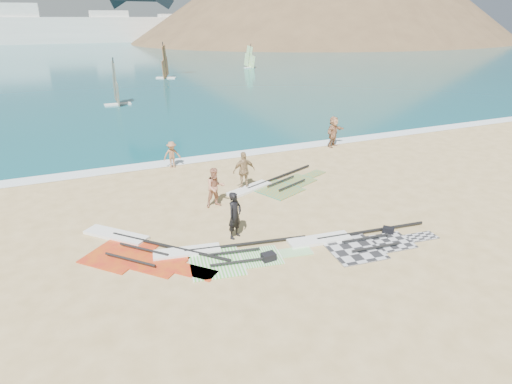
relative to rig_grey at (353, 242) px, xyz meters
name	(u,v)px	position (x,y,z in m)	size (l,w,h in m)	color
ground	(309,255)	(-1.98, -0.12, -0.05)	(300.00, 300.00, 0.00)	#D2B37B
sea	(84,46)	(-1.98, 131.88, -0.05)	(300.00, 240.00, 0.06)	#0C5155
surf_line	(206,159)	(-1.98, 12.18, -0.05)	(300.00, 1.20, 0.04)	white
far_town	(26,29)	(-17.70, 149.88, 4.44)	(160.00, 8.00, 12.00)	white
headland_main	(330,41)	(83.02, 129.88, -0.05)	(143.00, 143.00, 45.00)	brown
headland_minor	(388,38)	(118.02, 139.88, -0.05)	(70.00, 70.00, 28.00)	brown
rig_grey	(353,242)	(0.00, 0.00, 0.00)	(5.84, 2.58, 0.20)	#27272A
rig_green	(221,255)	(-4.91, 1.09, 0.00)	(5.69, 2.70, 0.20)	#4EC837
rig_orange	(273,185)	(-0.20, 6.49, 0.00)	(6.13, 3.77, 0.20)	orange
rig_red	(134,248)	(-7.65, 2.83, 0.00)	(4.96, 5.64, 0.20)	red
gear_bag_near	(269,257)	(-3.49, 0.10, 0.10)	(0.47, 0.34, 0.30)	black
gear_bag_far	(388,231)	(1.71, 0.06, 0.08)	(0.43, 0.30, 0.26)	black
person_wetsuit	(235,215)	(-3.91, 2.22, 0.88)	(0.68, 0.45, 1.86)	black
beachgoer_left	(215,187)	(-3.64, 5.31, 0.85)	(0.88, 0.68, 1.80)	tan
beachgoer_mid	(172,155)	(-4.16, 11.38, 0.71)	(0.98, 0.56, 1.52)	#966646
beachgoer_back	(244,171)	(-1.70, 6.72, 0.91)	(1.12, 0.47, 1.91)	#9A7C53
beachgoer_right	(333,132)	(6.51, 11.38, 0.95)	(1.86, 0.59, 2.00)	tan
windsurfer_left	(116,92)	(-4.64, 31.90, 1.26)	(2.50, 3.04, 4.52)	white
windsurfer_centre	(165,68)	(4.04, 49.51, 1.34)	(2.76, 2.97, 4.92)	white
windsurfer_right	(250,61)	(19.96, 57.18, 1.14)	(2.24, 2.47, 3.95)	white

